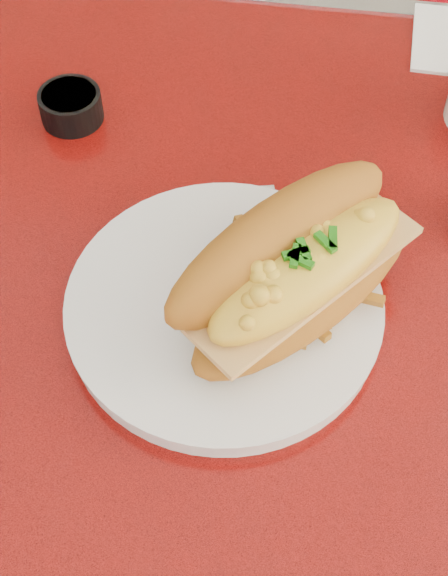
# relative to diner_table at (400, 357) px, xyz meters

# --- Properties ---
(ground) EXTENTS (8.00, 8.00, 0.00)m
(ground) POSITION_rel_diner_table_xyz_m (0.00, 0.00, -0.61)
(ground) COLOR beige
(ground) RESTS_ON ground
(diner_table) EXTENTS (1.23, 0.83, 0.77)m
(diner_table) POSITION_rel_diner_table_xyz_m (0.00, 0.00, 0.00)
(diner_table) COLOR red
(diner_table) RESTS_ON ground
(booth_bench_far) EXTENTS (1.20, 0.51, 0.90)m
(booth_bench_far) POSITION_rel_diner_table_xyz_m (0.00, 0.81, -0.32)
(booth_bench_far) COLOR #9D0A15
(booth_bench_far) RESTS_ON ground
(dinner_plate) EXTENTS (0.34, 0.34, 0.02)m
(dinner_plate) POSITION_rel_diner_table_xyz_m (-0.18, -0.08, 0.17)
(dinner_plate) COLOR silver
(dinner_plate) RESTS_ON diner_table
(mac_hoagie) EXTENTS (0.25, 0.26, 0.11)m
(mac_hoagie) POSITION_rel_diner_table_xyz_m (-0.12, -0.07, 0.23)
(mac_hoagie) COLOR #AD681C
(mac_hoagie) RESTS_ON dinner_plate
(fries_pile) EXTENTS (0.14, 0.13, 0.03)m
(fries_pile) POSITION_rel_diner_table_xyz_m (-0.13, -0.04, 0.20)
(fries_pile) COLOR #BC7B20
(fries_pile) RESTS_ON dinner_plate
(fork) EXTENTS (0.05, 0.15, 0.00)m
(fork) POSITION_rel_diner_table_xyz_m (-0.15, -0.01, 0.18)
(fork) COLOR #BBBCC0
(fork) RESTS_ON dinner_plate
(sauce_cup_left) EXTENTS (0.08, 0.08, 0.03)m
(sauce_cup_left) POSITION_rel_diner_table_xyz_m (-0.38, 0.15, 0.18)
(sauce_cup_left) COLOR black
(sauce_cup_left) RESTS_ON diner_table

